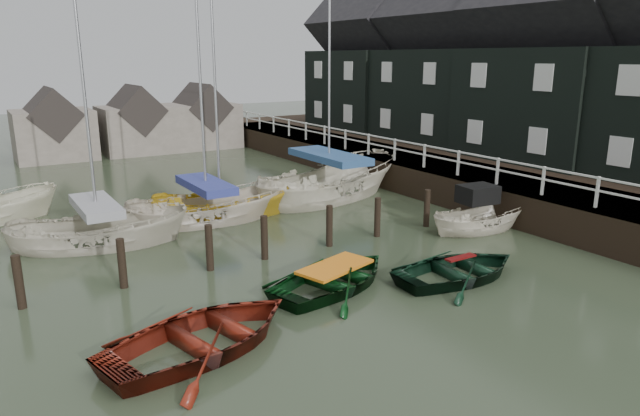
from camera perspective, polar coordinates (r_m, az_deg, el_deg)
ground at (r=16.13m, az=3.17°, el=-7.43°), size 120.00×120.00×0.00m
pier at (r=29.14m, az=7.15°, el=4.07°), size 3.04×32.00×2.70m
land_strip at (r=32.98m, az=14.61°, el=3.71°), size 14.00×38.00×1.50m
quay_houses at (r=31.51m, az=17.10°, el=13.45°), size 6.52×28.14×10.01m
mooring_pilings at (r=17.84m, az=-5.32°, el=-3.54°), size 13.72×0.22×1.80m
far_sheds at (r=39.55m, az=-18.14°, el=7.97°), size 14.00×4.08×4.39m
rowboat_red at (r=12.92m, az=-11.39°, el=-13.69°), size 5.24×4.29×0.95m
rowboat_green at (r=15.76m, az=1.50°, el=-7.95°), size 4.83×4.03×0.86m
rowboat_dkgreen at (r=16.84m, az=13.75°, el=-6.87°), size 4.18×3.08×0.84m
motorboat at (r=21.54m, az=15.63°, el=-1.89°), size 4.20×1.97×2.42m
sailboat_a at (r=20.50m, az=-21.15°, el=-3.33°), size 6.23×3.82×10.05m
sailboat_b at (r=22.32m, az=-11.18°, el=-1.14°), size 6.43×3.12×11.20m
sailboat_c at (r=22.96m, az=-9.86°, el=-0.76°), size 5.85×4.03×9.57m
sailboat_d at (r=25.65m, az=0.89°, el=1.21°), size 8.70×4.96×13.17m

